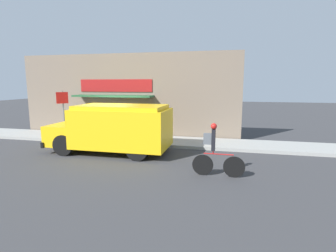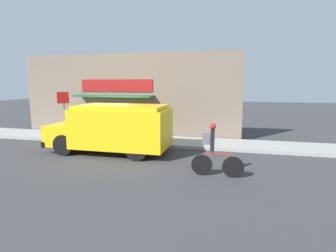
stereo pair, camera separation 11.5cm
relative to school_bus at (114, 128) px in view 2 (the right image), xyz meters
name	(u,v)px [view 2 (the right image)]	position (x,y,z in m)	size (l,w,h in m)	color
ground_plane	(109,145)	(-0.95, 1.32, -1.12)	(70.00, 70.00, 0.00)	#38383A
sidewalk	(118,139)	(-0.95, 2.41, -1.04)	(28.00, 2.18, 0.15)	#999993
storefront	(125,95)	(-0.97, 3.64, 1.25)	(12.98, 1.09, 4.72)	#756656
school_bus	(114,128)	(0.00, 0.00, 0.00)	(5.36, 2.67, 2.12)	yellow
cyclist	(214,152)	(4.47, -2.03, -0.29)	(1.72, 0.20, 1.77)	black
stop_sign_post	(64,107)	(-3.76, 1.83, 0.70)	(0.45, 0.45, 2.49)	slate
trash_bin	(131,130)	(-0.20, 2.43, -0.53)	(0.49, 0.49, 0.87)	#38383D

